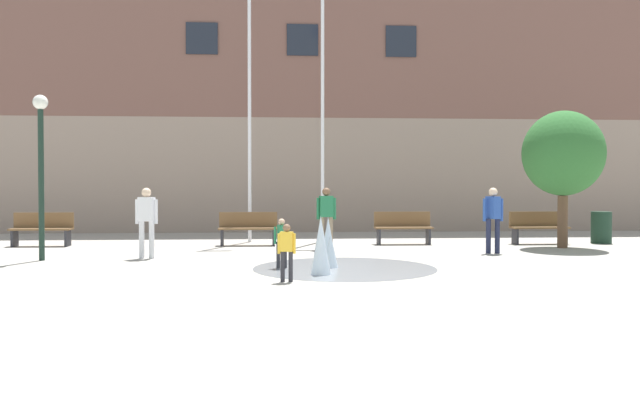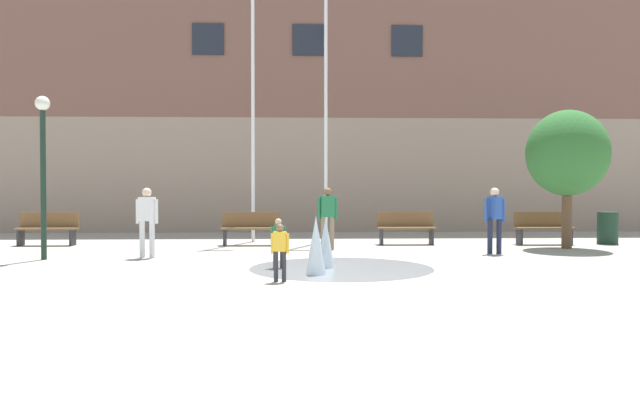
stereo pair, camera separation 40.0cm
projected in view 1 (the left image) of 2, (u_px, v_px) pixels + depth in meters
name	position (u px, v px, depth m)	size (l,w,h in m)	color
ground_plane	(347.00, 319.00, 7.61)	(100.00, 100.00, 0.00)	#9E998E
library_building	(300.00, 115.00, 24.94)	(36.00, 6.05, 8.99)	gray
splash_fountain	(330.00, 250.00, 12.19)	(3.64, 3.64, 1.09)	gray
park_bench_far_left	(42.00, 229.00, 16.88)	(1.60, 0.44, 0.91)	#28282D
park_bench_under_right_flagpole	(248.00, 228.00, 17.11)	(1.60, 0.44, 0.91)	#28282D
park_bench_near_trashcan	(403.00, 227.00, 17.46)	(1.60, 0.44, 0.91)	#28282D
park_bench_far_right	(539.00, 227.00, 17.53)	(1.60, 0.44, 0.91)	#28282D
child_in_fountain	(287.00, 248.00, 10.55)	(0.31, 0.18, 0.99)	#28282D
child_with_pink_shirt	(282.00, 239.00, 12.34)	(0.31, 0.24, 0.99)	#28282D
adult_watching	(147.00, 217.00, 13.99)	(0.50, 0.30, 1.59)	silver
adult_in_red	(326.00, 213.00, 15.92)	(0.50, 0.25, 1.59)	#89755B
teen_by_trashcan	(493.00, 215.00, 15.06)	(0.50, 0.39, 1.59)	#1E233D
flagpole_left	(250.00, 87.00, 18.07)	(0.80, 0.10, 8.52)	silver
flagpole_right	(323.00, 87.00, 18.21)	(0.80, 0.10, 8.58)	silver
lamp_post_left_lane	(41.00, 151.00, 13.58)	(0.32, 0.32, 3.62)	#192D23
trash_can	(601.00, 227.00, 17.77)	(0.56, 0.56, 0.90)	#193323
street_tree_near_building	(563.00, 154.00, 16.37)	(2.10, 2.10, 3.61)	brown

